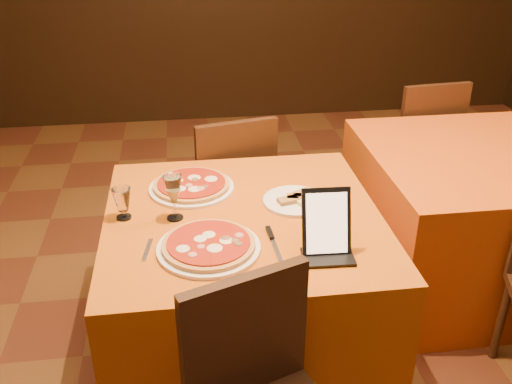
{
  "coord_description": "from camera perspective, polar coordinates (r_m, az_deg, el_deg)",
  "views": [
    {
      "loc": [
        -0.22,
        -1.62,
        1.89
      ],
      "look_at": [
        0.04,
        0.32,
        0.86
      ],
      "focal_mm": 40.0,
      "sensor_mm": 36.0,
      "label": 1
    }
  ],
  "objects": [
    {
      "name": "chair_main_far",
      "position": [
        3.13,
        -2.94,
        0.36
      ],
      "size": [
        0.5,
        0.5,
        0.91
      ],
      "primitive_type": null,
      "rotation": [
        0.0,
        0.0,
        3.36
      ],
      "color": "#2F210F",
      "rests_on": "floor"
    },
    {
      "name": "side_table",
      "position": [
        3.21,
        20.58,
        -2.46
      ],
      "size": [
        1.1,
        1.1,
        0.75
      ],
      "primitive_type": "cube",
      "color": "#C04A0C",
      "rests_on": "floor"
    },
    {
      "name": "knife",
      "position": [
        2.08,
        1.9,
        -5.44
      ],
      "size": [
        0.03,
        0.2,
        0.01
      ],
      "primitive_type": "cube",
      "rotation": [
        0.0,
        0.0,
        1.63
      ],
      "color": "silver",
      "rests_on": "main_table"
    },
    {
      "name": "main_table",
      "position": [
        2.49,
        -1.22,
        -9.77
      ],
      "size": [
        1.1,
        1.1,
        0.75
      ],
      "primitive_type": "cube",
      "color": "#B3530B",
      "rests_on": "floor"
    },
    {
      "name": "tablet",
      "position": [
        2.02,
        7.05,
        -2.99
      ],
      "size": [
        0.18,
        0.11,
        0.23
      ],
      "primitive_type": "cube",
      "rotation": [
        -0.35,
        0.0,
        -0.05
      ],
      "color": "black",
      "rests_on": "main_table"
    },
    {
      "name": "water_glass",
      "position": [
        2.29,
        -13.21,
        -1.14
      ],
      "size": [
        0.07,
        0.07,
        0.13
      ],
      "primitive_type": null,
      "rotation": [
        0.0,
        0.0,
        0.25
      ],
      "color": "white",
      "rests_on": "main_table"
    },
    {
      "name": "fork_near",
      "position": [
        2.1,
        -10.81,
        -5.71
      ],
      "size": [
        0.04,
        0.14,
        0.01
      ],
      "primitive_type": "cube",
      "rotation": [
        0.0,
        0.0,
        1.41
      ],
      "color": "silver",
      "rests_on": "main_table"
    },
    {
      "name": "pizza_far",
      "position": [
        2.49,
        -6.47,
        0.57
      ],
      "size": [
        0.37,
        0.37,
        0.03
      ],
      "rotation": [
        0.0,
        0.0,
        -0.41
      ],
      "color": "white",
      "rests_on": "main_table"
    },
    {
      "name": "pizza_near",
      "position": [
        2.07,
        -4.75,
        -5.42
      ],
      "size": [
        0.38,
        0.38,
        0.03
      ],
      "rotation": [
        0.0,
        0.0,
        0.15
      ],
      "color": "white",
      "rests_on": "main_table"
    },
    {
      "name": "fork_far",
      "position": [
        2.56,
        -3.33,
        1.26
      ],
      "size": [
        0.09,
        0.15,
        0.01
      ],
      "primitive_type": "cube",
      "rotation": [
        0.0,
        0.0,
        2.06
      ],
      "color": "#A9AAB0",
      "rests_on": "main_table"
    },
    {
      "name": "chair_side_far",
      "position": [
        3.83,
        15.47,
        4.61
      ],
      "size": [
        0.47,
        0.47,
        0.91
      ],
      "primitive_type": null,
      "rotation": [
        0.0,
        0.0,
        3.24
      ],
      "color": "black",
      "rests_on": "floor"
    },
    {
      "name": "cutlet_dish",
      "position": [
        2.37,
        3.88,
        -0.77
      ],
      "size": [
        0.26,
        0.26,
        0.03
      ],
      "rotation": [
        0.0,
        0.0,
        0.28
      ],
      "color": "white",
      "rests_on": "main_table"
    },
    {
      "name": "wine_glass",
      "position": [
        2.24,
        -8.23,
        -0.52
      ],
      "size": [
        0.09,
        0.09,
        0.19
      ],
      "primitive_type": null,
      "rotation": [
        0.0,
        0.0,
        -0.38
      ],
      "color": "#C4BF6F",
      "rests_on": "main_table"
    }
  ]
}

